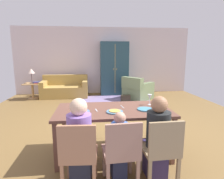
% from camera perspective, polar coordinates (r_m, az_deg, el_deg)
% --- Properties ---
extents(ground_plane, '(7.18, 6.37, 0.02)m').
position_cam_1_polar(ground_plane, '(5.03, 0.03, -8.28)').
color(ground_plane, brown).
extents(back_wall, '(7.18, 0.10, 2.70)m').
position_cam_1_polar(back_wall, '(7.99, -2.55, 8.67)').
color(back_wall, silver).
rests_on(back_wall, ground_plane).
extents(dining_table, '(1.80, 0.94, 0.76)m').
position_cam_1_polar(dining_table, '(3.05, 0.38, -7.15)').
color(dining_table, brown).
rests_on(dining_table, ground_plane).
extents(plate_near_man, '(0.25, 0.25, 0.02)m').
position_cam_1_polar(plate_near_man, '(2.90, -9.20, -6.62)').
color(plate_near_man, '#56749E').
rests_on(plate_near_man, dining_table).
extents(pizza_near_man, '(0.17, 0.17, 0.01)m').
position_cam_1_polar(pizza_near_man, '(2.89, -9.21, -6.33)').
color(pizza_near_man, gold).
rests_on(pizza_near_man, plate_near_man).
extents(plate_near_child, '(0.25, 0.25, 0.02)m').
position_cam_1_polar(plate_near_child, '(2.85, 0.80, -6.73)').
color(plate_near_child, teal).
rests_on(plate_near_child, dining_table).
extents(pizza_near_child, '(0.17, 0.17, 0.01)m').
position_cam_1_polar(pizza_near_child, '(2.85, 0.80, -6.44)').
color(pizza_near_child, gold).
rests_on(pizza_near_child, plate_near_child).
extents(plate_near_woman, '(0.25, 0.25, 0.02)m').
position_cam_1_polar(plate_near_woman, '(3.03, 10.02, -5.87)').
color(plate_near_woman, teal).
rests_on(plate_near_woman, dining_table).
extents(wine_glass, '(0.07, 0.07, 0.19)m').
position_cam_1_polar(wine_glass, '(3.30, 11.30, -2.33)').
color(wine_glass, silver).
rests_on(wine_glass, dining_table).
extents(fork, '(0.04, 0.15, 0.01)m').
position_cam_1_polar(fork, '(2.96, -4.75, -6.25)').
color(fork, silver).
rests_on(fork, dining_table).
extents(knife, '(0.04, 0.17, 0.01)m').
position_cam_1_polar(knife, '(3.14, 3.12, -5.22)').
color(knife, silver).
rests_on(knife, dining_table).
extents(dining_chair_man, '(0.45, 0.45, 0.87)m').
position_cam_1_polar(dining_chair_man, '(2.35, -10.01, -18.27)').
color(dining_chair_man, '#AC7551').
rests_on(dining_chair_man, ground_plane).
extents(person_man, '(0.30, 0.41, 1.11)m').
position_cam_1_polar(person_man, '(2.49, -9.58, -15.90)').
color(person_man, '#292E43').
rests_on(person_man, ground_plane).
extents(dining_chair_child, '(0.44, 0.44, 0.87)m').
position_cam_1_polar(dining_chair_child, '(2.37, 2.94, -17.86)').
color(dining_chair_child, '#A37662').
rests_on(dining_chair_child, ground_plane).
extents(person_child, '(0.22, 0.29, 0.92)m').
position_cam_1_polar(person_child, '(2.54, 2.14, -17.24)').
color(person_child, '#262C4C').
rests_on(person_child, ground_plane).
extents(dining_chair_woman, '(0.44, 0.44, 0.87)m').
position_cam_1_polar(dining_chair_woman, '(2.49, 14.77, -16.73)').
color(dining_chair_woman, '#9E845D').
rests_on(dining_chair_woman, ground_plane).
extents(person_woman, '(0.30, 0.41, 1.11)m').
position_cam_1_polar(person_woman, '(2.62, 13.29, -14.64)').
color(person_woman, '#352C56').
rests_on(person_woman, ground_plane).
extents(area_rug, '(2.60, 1.80, 0.01)m').
position_cam_1_polar(area_rug, '(6.69, 0.06, -3.35)').
color(area_rug, gray).
rests_on(area_rug, ground_plane).
extents(couch, '(1.73, 0.86, 0.82)m').
position_cam_1_polar(couch, '(7.50, -13.99, 0.19)').
color(couch, '#AC8A45').
rests_on(couch, ground_plane).
extents(armchair, '(1.20, 1.20, 0.82)m').
position_cam_1_polar(armchair, '(6.95, 7.57, -0.27)').
color(armchair, '#697C54').
rests_on(armchair, ground_plane).
extents(armoire, '(1.10, 0.59, 2.10)m').
position_cam_1_polar(armoire, '(7.66, 0.66, 6.34)').
color(armoire, '#23424E').
rests_on(armoire, ground_plane).
extents(side_table, '(0.56, 0.56, 0.58)m').
position_cam_1_polar(side_table, '(7.48, -22.85, 0.21)').
color(side_table, tan).
rests_on(side_table, ground_plane).
extents(table_lamp, '(0.26, 0.26, 0.54)m').
position_cam_1_polar(table_lamp, '(7.40, -23.20, 5.02)').
color(table_lamp, '#4E3539').
rests_on(table_lamp, side_table).
extents(book_lower, '(0.22, 0.16, 0.03)m').
position_cam_1_polar(book_lower, '(7.34, -21.47, 1.84)').
color(book_lower, '#A12931').
rests_on(book_lower, side_table).
extents(book_upper, '(0.22, 0.16, 0.03)m').
position_cam_1_polar(book_upper, '(7.36, -21.83, 2.06)').
color(book_upper, '#394288').
rests_on(book_upper, book_lower).
extents(handbag, '(0.32, 0.16, 0.26)m').
position_cam_1_polar(handbag, '(6.44, 4.12, -2.80)').
color(handbag, '#2C261B').
rests_on(handbag, ground_plane).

